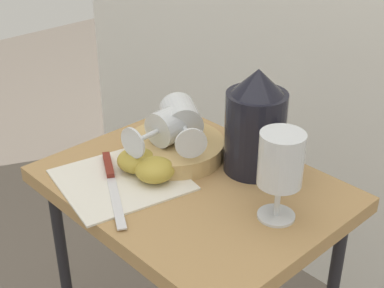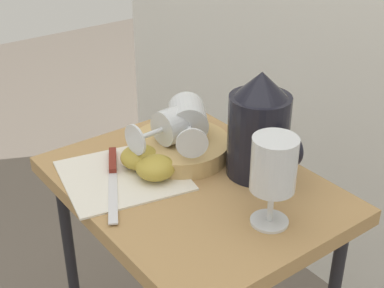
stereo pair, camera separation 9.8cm
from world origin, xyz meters
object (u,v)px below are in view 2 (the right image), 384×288
object	(u,v)px
wine_glass_tipped_near	(188,119)
knife	(113,172)
pitcher	(259,134)
apple_half_left	(140,157)
apple_half_right	(156,168)
basket_tray	(180,148)
wine_glass_upright	(274,169)
wine_glass_tipped_far	(175,125)
table	(192,215)

from	to	relation	value
wine_glass_tipped_near	knife	world-z (taller)	wine_glass_tipped_near
pitcher	apple_half_left	size ratio (longest dim) A/B	2.76
pitcher	knife	world-z (taller)	pitcher
wine_glass_tipped_near	apple_half_right	size ratio (longest dim) A/B	2.23
basket_tray	apple_half_right	distance (m)	0.10
pitcher	apple_half_left	world-z (taller)	pitcher
basket_tray	wine_glass_upright	bearing A→B (deg)	-2.89
wine_glass_tipped_near	apple_half_left	distance (m)	0.12
pitcher	wine_glass_tipped_near	distance (m)	0.16
apple_half_right	knife	distance (m)	0.08
basket_tray	apple_half_left	bearing A→B (deg)	-94.11
wine_glass_upright	knife	xyz separation A→B (m)	(-0.28, -0.13, -0.09)
wine_glass_upright	apple_half_right	xyz separation A→B (m)	(-0.23, -0.07, -0.08)
wine_glass_tipped_far	wine_glass_upright	bearing A→B (deg)	-0.81
pitcher	wine_glass_tipped_far	world-z (taller)	pitcher
basket_tray	wine_glass_tipped_near	size ratio (longest dim) A/B	1.20
pitcher	wine_glass_upright	distance (m)	0.16
table	basket_tray	size ratio (longest dim) A/B	3.34
wine_glass_tipped_far	apple_half_right	bearing A→B (deg)	-58.49
pitcher	wine_glass_tipped_far	bearing A→B (deg)	-149.13
basket_tray	wine_glass_upright	distance (m)	0.28
table	pitcher	distance (m)	0.20
wine_glass_tipped_far	apple_half_left	distance (m)	0.09
apple_half_right	knife	world-z (taller)	apple_half_right
apple_half_right	knife	size ratio (longest dim) A/B	0.34
wine_glass_tipped_near	wine_glass_upright	bearing A→B (deg)	-7.53
table	knife	bearing A→B (deg)	-134.57
wine_glass_upright	apple_half_left	xyz separation A→B (m)	(-0.28, -0.08, -0.08)
wine_glass_upright	wine_glass_tipped_near	xyz separation A→B (m)	(-0.27, 0.04, -0.03)
table	wine_glass_upright	size ratio (longest dim) A/B	4.19
pitcher	wine_glass_tipped_far	size ratio (longest dim) A/B	1.40
wine_glass_tipped_near	apple_half_right	distance (m)	0.13
wine_glass_upright	basket_tray	bearing A→B (deg)	177.11
apple_half_left	table	bearing A→B (deg)	26.54
wine_glass_tipped_near	knife	bearing A→B (deg)	-92.46
knife	apple_half_right	bearing A→B (deg)	46.64
wine_glass_upright	apple_half_left	size ratio (longest dim) A/B	2.14
table	apple_half_left	xyz separation A→B (m)	(-0.10, -0.05, 0.10)
wine_glass_tipped_near	apple_half_left	bearing A→B (deg)	-90.99
table	wine_glass_tipped_far	bearing A→B (deg)	162.19
wine_glass_upright	wine_glass_tipped_far	world-z (taller)	wine_glass_upright
wine_glass_upright	wine_glass_tipped_far	size ratio (longest dim) A/B	1.09
table	knife	distance (m)	0.17
table	apple_half_left	world-z (taller)	apple_half_left
wine_glass_tipped_near	basket_tray	bearing A→B (deg)	-78.57
wine_glass_tipped_near	wine_glass_tipped_far	xyz separation A→B (m)	(0.00, -0.03, -0.00)
basket_tray	apple_half_left	xyz separation A→B (m)	(-0.01, -0.09, 0.01)
wine_glass_upright	wine_glass_tipped_near	bearing A→B (deg)	172.47
apple_half_left	knife	size ratio (longest dim) A/B	0.34
apple_half_left	apple_half_right	bearing A→B (deg)	2.91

